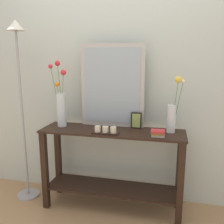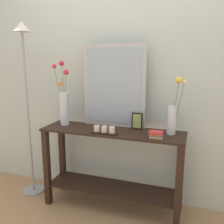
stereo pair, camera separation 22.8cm
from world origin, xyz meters
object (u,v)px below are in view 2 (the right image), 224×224
(candle_tray, at_px, (104,130))
(book_stack, at_px, (156,134))
(mirror_leaning, at_px, (114,86))
(floor_lamp, at_px, (26,82))
(picture_frame_small, at_px, (137,121))
(vase_right, at_px, (173,115))
(console_table, at_px, (112,162))
(tall_vase_left, at_px, (64,103))

(candle_tray, bearing_deg, book_stack, 2.42)
(mirror_leaning, distance_m, floor_lamp, 0.93)
(picture_frame_small, relative_size, book_stack, 1.33)
(candle_tray, bearing_deg, vase_right, 16.78)
(console_table, distance_m, mirror_leaning, 0.75)
(console_table, height_order, candle_tray, candle_tray)
(book_stack, bearing_deg, vase_right, 52.82)
(mirror_leaning, height_order, tall_vase_left, mirror_leaning)
(candle_tray, relative_size, floor_lamp, 0.13)
(vase_right, height_order, candle_tray, vase_right)
(tall_vase_left, distance_m, book_stack, 1.00)
(vase_right, xyz_separation_m, picture_frame_small, (-0.34, 0.06, -0.10))
(mirror_leaning, xyz_separation_m, candle_tray, (0.00, -0.28, -0.38))
(console_table, distance_m, picture_frame_small, 0.47)
(tall_vase_left, distance_m, picture_frame_small, 0.77)
(picture_frame_small, distance_m, floor_lamp, 1.23)
(vase_right, bearing_deg, console_table, -173.89)
(tall_vase_left, xyz_separation_m, book_stack, (0.97, -0.14, -0.20))
(console_table, bearing_deg, floor_lamp, 179.95)
(tall_vase_left, relative_size, floor_lamp, 0.35)
(mirror_leaning, height_order, book_stack, mirror_leaning)
(book_stack, bearing_deg, floor_lamp, 175.93)
(mirror_leaning, relative_size, candle_tray, 3.34)
(vase_right, bearing_deg, book_stack, -127.18)
(floor_lamp, bearing_deg, console_table, -0.05)
(tall_vase_left, height_order, floor_lamp, floor_lamp)
(console_table, bearing_deg, mirror_leaning, 102.08)
(floor_lamp, bearing_deg, tall_vase_left, 5.40)
(picture_frame_small, bearing_deg, candle_tray, -136.74)
(vase_right, bearing_deg, floor_lamp, -177.78)
(tall_vase_left, bearing_deg, floor_lamp, -174.60)
(picture_frame_small, distance_m, book_stack, 0.31)
(tall_vase_left, xyz_separation_m, vase_right, (1.09, 0.02, -0.05))
(vase_right, height_order, picture_frame_small, vase_right)
(picture_frame_small, height_order, book_stack, picture_frame_small)
(candle_tray, height_order, floor_lamp, floor_lamp)
(mirror_leaning, relative_size, book_stack, 6.73)
(console_table, distance_m, candle_tray, 0.37)
(tall_vase_left, bearing_deg, book_stack, -8.13)
(candle_tray, distance_m, book_stack, 0.47)
(picture_frame_small, bearing_deg, book_stack, -44.51)
(picture_frame_small, height_order, floor_lamp, floor_lamp)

